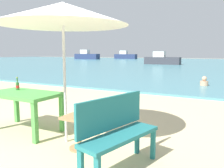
% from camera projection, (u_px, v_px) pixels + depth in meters
% --- Properties ---
extents(ground_plane, '(120.00, 120.00, 0.00)m').
position_uv_depth(ground_plane, '(49.00, 140.00, 3.99)').
color(ground_plane, beige).
extents(sea_water, '(120.00, 50.00, 0.08)m').
position_uv_depth(sea_water, '(212.00, 64.00, 30.14)').
color(sea_water, teal).
rests_on(sea_water, ground_plane).
extents(picnic_table_green, '(1.40, 0.80, 0.76)m').
position_uv_depth(picnic_table_green, '(24.00, 98.00, 4.37)').
color(picnic_table_green, '#4C9E47').
rests_on(picnic_table_green, ground_plane).
extents(beer_bottle_amber, '(0.07, 0.07, 0.26)m').
position_uv_depth(beer_bottle_amber, '(17.00, 85.00, 4.62)').
color(beer_bottle_amber, '#2D662D').
rests_on(beer_bottle_amber, picnic_table_green).
extents(patio_umbrella, '(2.10, 2.10, 2.30)m').
position_uv_depth(patio_umbrella, '(63.00, 14.00, 3.64)').
color(patio_umbrella, silver).
rests_on(patio_umbrella, ground_plane).
extents(side_table_wood, '(0.44, 0.44, 0.54)m').
position_uv_depth(side_table_wood, '(79.00, 127.00, 3.58)').
color(side_table_wood, '#9E7A51').
rests_on(side_table_wood, ground_plane).
extents(bench_teal_center, '(0.64, 1.25, 0.95)m').
position_uv_depth(bench_teal_center, '(117.00, 128.00, 2.96)').
color(bench_teal_center, '#237275').
rests_on(bench_teal_center, ground_plane).
extents(swimmer_person, '(0.34, 0.34, 0.41)m').
position_uv_depth(swimmer_person, '(204.00, 82.00, 10.01)').
color(swimmer_person, tan).
rests_on(swimmer_person, sea_water).
extents(boat_tanker, '(5.58, 1.52, 2.03)m').
position_uv_depth(boat_tanker, '(87.00, 56.00, 49.22)').
color(boat_tanker, navy).
rests_on(boat_tanker, sea_water).
extents(boat_fishing_trawler, '(5.16, 1.41, 1.88)m').
position_uv_depth(boat_fishing_trawler, '(125.00, 56.00, 52.22)').
color(boat_fishing_trawler, navy).
rests_on(boat_fishing_trawler, sea_water).
extents(boat_barge, '(4.30, 1.17, 1.56)m').
position_uv_depth(boat_barge, '(162.00, 60.00, 27.98)').
color(boat_barge, '#38383F').
rests_on(boat_barge, sea_water).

